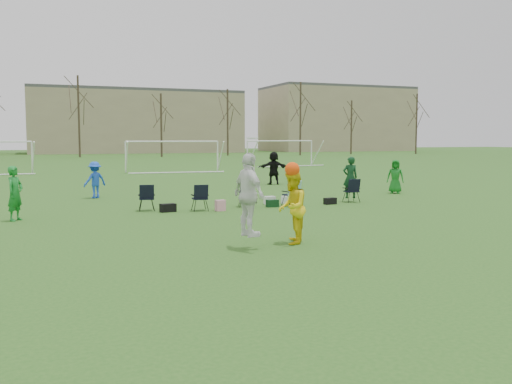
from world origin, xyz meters
name	(u,v)px	position (x,y,z in m)	size (l,w,h in m)	color
ground	(315,245)	(0.00, 0.00, 0.00)	(260.00, 260.00, 0.00)	#27571B
fielder_green_near	(15,193)	(-6.97, 7.34, 0.88)	(0.64, 0.42, 1.76)	#167D28
fielder_blue	(95,180)	(-3.86, 13.60, 0.81)	(1.04, 0.60, 1.62)	blue
fielder_green_far	(395,176)	(9.82, 10.56, 0.81)	(0.79, 0.52, 1.63)	#136E1D
fielder_black	(274,168)	(6.49, 17.62, 0.95)	(1.75, 0.56, 1.89)	black
center_contest	(272,201)	(-1.04, 0.30, 1.13)	(2.12, 1.43, 2.66)	white
sideline_setup	(271,192)	(2.23, 8.02, 0.55)	(9.16, 1.62, 1.89)	#0F391B
goal_mid	(173,147)	(4.00, 32.00, 1.92)	(7.40, 0.63, 2.46)	white
goal_right	(280,146)	(16.00, 38.00, 1.92)	(7.35, 1.14, 2.46)	white
tree_line	(82,121)	(0.24, 69.85, 5.09)	(110.28, 3.28, 11.40)	#382B21
building_row	(106,120)	(6.73, 96.00, 5.99)	(126.00, 16.00, 13.00)	tan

